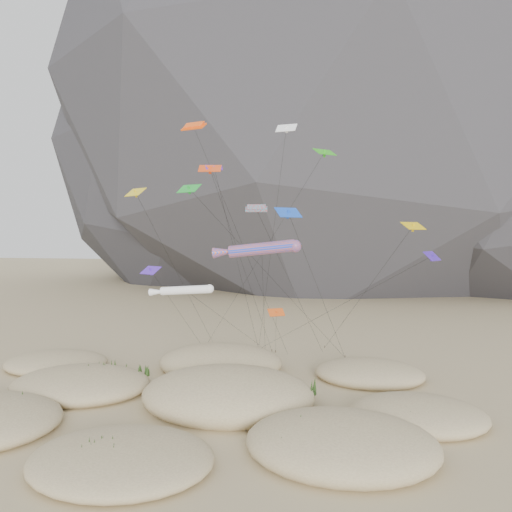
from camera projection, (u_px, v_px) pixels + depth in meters
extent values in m
plane|color=#CCB789|center=(200.00, 420.00, 39.28)|extent=(500.00, 500.00, 0.00)
ellipsoid|color=black|center=(352.00, 82.00, 147.26)|extent=(191.54, 147.29, 156.00)
ellipsoid|color=#2B2B30|center=(215.00, 147.00, 165.51)|extent=(136.20, 127.83, 116.00)
ellipsoid|color=#CCB789|center=(121.00, 459.00, 31.31)|extent=(11.92, 10.13, 2.26)
ellipsoid|color=#CCB789|center=(341.00, 443.00, 33.16)|extent=(12.93, 10.99, 3.26)
ellipsoid|color=#CCB789|center=(81.00, 384.00, 46.65)|extent=(13.08, 11.12, 2.81)
ellipsoid|color=#CCB789|center=(228.00, 394.00, 42.66)|extent=(14.93, 12.69, 4.23)
ellipsoid|color=#CCB789|center=(418.00, 414.00, 39.09)|extent=(10.63, 9.03, 2.34)
ellipsoid|color=#CCB789|center=(220.00, 362.00, 54.02)|extent=(13.42, 11.41, 3.67)
ellipsoid|color=#CCB789|center=(369.00, 373.00, 50.68)|extent=(11.02, 9.37, 2.51)
ellipsoid|color=#CCB789|center=(56.00, 363.00, 55.13)|extent=(11.32, 9.63, 2.20)
ellipsoid|color=black|center=(10.00, 409.00, 39.54)|extent=(2.55, 2.18, 0.76)
ellipsoid|color=black|center=(102.00, 457.00, 31.32)|extent=(2.22, 1.90, 0.67)
ellipsoid|color=black|center=(165.00, 457.00, 31.65)|extent=(2.08, 1.78, 0.63)
ellipsoid|color=black|center=(321.00, 432.00, 34.40)|extent=(3.10, 2.66, 0.93)
ellipsoid|color=black|center=(292.00, 448.00, 32.17)|extent=(2.24, 1.92, 0.67)
ellipsoid|color=black|center=(98.00, 376.00, 48.88)|extent=(2.65, 2.27, 0.80)
ellipsoid|color=black|center=(135.00, 377.00, 48.87)|extent=(2.36, 2.02, 0.71)
ellipsoid|color=black|center=(254.00, 391.00, 43.00)|extent=(3.65, 3.13, 1.10)
ellipsoid|color=black|center=(302.00, 393.00, 42.91)|extent=(2.44, 2.08, 0.73)
ellipsoid|color=black|center=(232.00, 405.00, 40.09)|extent=(2.41, 2.06, 0.72)
ellipsoid|color=black|center=(422.00, 424.00, 36.89)|extent=(2.23, 1.90, 0.67)
ellipsoid|color=black|center=(238.00, 361.00, 54.00)|extent=(2.64, 2.26, 0.79)
ellipsoid|color=black|center=(253.00, 361.00, 54.06)|extent=(2.49, 2.13, 0.75)
ellipsoid|color=black|center=(374.00, 374.00, 49.76)|extent=(2.59, 2.21, 0.78)
ellipsoid|color=black|center=(367.00, 379.00, 48.49)|extent=(2.26, 1.93, 0.68)
ellipsoid|color=black|center=(64.00, 360.00, 56.42)|extent=(2.32, 1.98, 0.70)
ellipsoid|color=black|center=(48.00, 367.00, 53.51)|extent=(1.88, 1.60, 0.56)
cylinder|color=#3F2D1E|center=(259.00, 348.00, 63.70)|extent=(0.08, 0.08, 0.30)
cylinder|color=#3F2D1E|center=(272.00, 350.00, 62.60)|extent=(0.08, 0.08, 0.30)
cylinder|color=#3F2D1E|center=(276.00, 351.00, 62.09)|extent=(0.08, 0.08, 0.30)
cylinder|color=#3F2D1E|center=(325.00, 347.00, 64.64)|extent=(0.08, 0.08, 0.30)
cylinder|color=#3F2D1E|center=(345.00, 357.00, 59.20)|extent=(0.08, 0.08, 0.30)
cylinder|color=#3F2D1E|center=(204.00, 348.00, 64.04)|extent=(0.08, 0.08, 0.30)
cylinder|color=#3F2D1E|center=(379.00, 362.00, 56.96)|extent=(0.08, 0.08, 0.30)
cylinder|color=#3F2D1E|center=(215.00, 345.00, 65.57)|extent=(0.08, 0.08, 0.30)
cylinder|color=orange|center=(262.00, 249.00, 49.86)|extent=(6.81, 1.58, 1.91)
sphere|color=orange|center=(295.00, 246.00, 49.29)|extent=(1.28, 1.28, 1.28)
cone|color=orange|center=(226.00, 252.00, 50.48)|extent=(2.82, 1.24, 1.37)
cylinder|color=black|center=(264.00, 306.00, 55.76)|extent=(1.94, 11.15, 13.26)
cylinder|color=white|center=(185.00, 290.00, 50.90)|extent=(5.36, 1.09, 1.21)
sphere|color=white|center=(210.00, 289.00, 50.20)|extent=(0.89, 0.89, 0.89)
cone|color=white|center=(159.00, 292.00, 51.67)|extent=(2.19, 0.86, 0.91)
cylinder|color=black|center=(229.00, 323.00, 57.64)|extent=(5.19, 14.64, 9.01)
cube|color=#FF4E0D|center=(194.00, 127.00, 50.59)|extent=(2.71, 1.62, 0.75)
cube|color=#FF4E0D|center=(194.00, 125.00, 50.58)|extent=(2.29, 1.30, 0.73)
cylinder|color=black|center=(245.00, 251.00, 55.91)|extent=(7.93, 11.66, 25.60)
cube|color=red|center=(256.00, 209.00, 46.92)|extent=(2.20, 1.27, 0.59)
cube|color=red|center=(256.00, 207.00, 46.91)|extent=(1.86, 1.03, 0.58)
cylinder|color=black|center=(294.00, 291.00, 54.76)|extent=(4.89, 16.49, 17.06)
cube|color=#4A1FBA|center=(151.00, 270.00, 52.87)|extent=(2.55, 2.10, 0.82)
cube|color=#4A1FBA|center=(151.00, 272.00, 52.88)|extent=(0.35, 0.33, 0.78)
cylinder|color=black|center=(180.00, 313.00, 58.46)|extent=(2.10, 11.49, 10.84)
cube|color=green|center=(325.00, 152.00, 50.20)|extent=(2.45, 2.39, 0.74)
cube|color=green|center=(325.00, 153.00, 50.21)|extent=(0.32, 0.31, 0.77)
cylinder|color=black|center=(257.00, 262.00, 57.12)|extent=(16.12, 9.68, 22.95)
cube|color=gold|center=(413.00, 226.00, 42.48)|extent=(2.22, 2.11, 0.67)
cube|color=gold|center=(413.00, 228.00, 42.49)|extent=(0.29, 0.28, 0.69)
cylinder|color=black|center=(360.00, 299.00, 53.57)|extent=(9.13, 20.09, 15.35)
cube|color=#DD4214|center=(210.00, 168.00, 49.02)|extent=(2.39, 1.53, 0.83)
cube|color=#DD4214|center=(210.00, 170.00, 49.03)|extent=(0.30, 0.28, 0.76)
cylinder|color=black|center=(245.00, 271.00, 55.81)|extent=(3.63, 13.89, 21.13)
cube|color=blue|center=(288.00, 212.00, 42.87)|extent=(2.40, 2.26, 0.89)
cube|color=blue|center=(288.00, 214.00, 42.87)|extent=(0.39, 0.39, 0.74)
cylinder|color=black|center=(321.00, 297.00, 51.04)|extent=(4.23, 17.04, 16.51)
cube|color=#C84812|center=(276.00, 312.00, 46.86)|extent=(1.71, 1.47, 0.65)
cube|color=#C84812|center=(276.00, 314.00, 46.86)|extent=(0.27, 0.28, 0.52)
cylinder|color=black|center=(276.00, 335.00, 54.48)|extent=(2.76, 14.73, 7.31)
cube|color=#511EB4|center=(214.00, 167.00, 49.37)|extent=(1.88, 1.48, 0.60)
cube|color=#511EB4|center=(214.00, 169.00, 49.38)|extent=(0.25, 0.23, 0.58)
cylinder|color=black|center=(239.00, 270.00, 56.54)|extent=(1.48, 14.17, 21.28)
cube|color=gold|center=(135.00, 192.00, 51.72)|extent=(2.58, 2.08, 0.91)
cube|color=gold|center=(135.00, 194.00, 51.72)|extent=(0.37, 0.38, 0.78)
cylinder|color=black|center=(180.00, 278.00, 58.64)|extent=(4.10, 14.35, 19.03)
cube|color=white|center=(286.00, 128.00, 51.30)|extent=(2.19, 1.22, 0.92)
cube|color=white|center=(286.00, 129.00, 51.31)|extent=(0.29, 0.35, 0.69)
cylinder|color=black|center=(271.00, 250.00, 57.50)|extent=(5.23, 10.53, 25.61)
cube|color=#3D1CA4|center=(432.00, 256.00, 45.68)|extent=(1.81, 2.16, 0.86)
cube|color=#3D1CA4|center=(432.00, 258.00, 45.69)|extent=(0.38, 0.36, 0.65)
cylinder|color=black|center=(331.00, 310.00, 54.69)|extent=(19.28, 13.69, 12.64)
cube|color=green|center=(189.00, 189.00, 47.94)|extent=(2.46, 1.78, 0.86)
cube|color=green|center=(189.00, 190.00, 47.95)|extent=(0.34, 0.33, 0.75)
cylinder|color=black|center=(275.00, 282.00, 53.57)|extent=(14.37, 14.00, 19.05)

